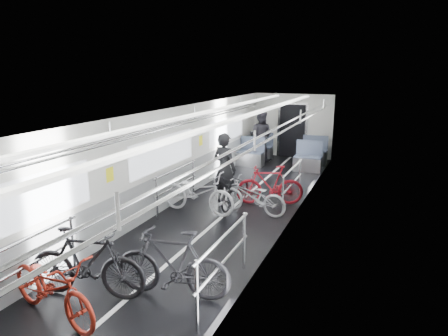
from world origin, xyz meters
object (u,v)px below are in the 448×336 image
object	(u,v)px
person_seated	(261,136)
person_standing	(225,169)
bike_left_near	(52,286)
bike_left_far	(198,192)
bike_right_far	(270,185)
bike_right_mid	(253,196)
bike_aisle	(236,190)
bike_right_near	(172,263)
bike_left_mid	(87,263)

from	to	relation	value
person_seated	person_standing	bearing A→B (deg)	99.79
bike_left_near	bike_left_far	size ratio (longest dim) A/B	0.95
bike_right_far	person_standing	distance (m)	1.20
person_seated	bike_right_far	bearing A→B (deg)	112.78
bike_right_mid	person_seated	distance (m)	5.68
bike_right_far	bike_aisle	world-z (taller)	bike_right_far
bike_right_mid	bike_right_far	xyz separation A→B (m)	(0.18, 0.81, 0.07)
bike_right_near	person_seated	distance (m)	9.36
bike_right_near	bike_aisle	xyz separation A→B (m)	(-0.57, 4.15, -0.11)
bike_left_far	bike_right_mid	size ratio (longest dim) A/B	1.17
bike_right_far	person_seated	size ratio (longest dim) A/B	0.90
bike_right_near	bike_right_mid	xyz separation A→B (m)	(-0.01, 3.77, -0.11)
bike_right_mid	person_seated	size ratio (longest dim) A/B	0.88
bike_left_mid	bike_right_mid	bearing A→B (deg)	-26.98
bike_left_near	bike_left_far	bearing A→B (deg)	13.16
bike_right_near	bike_aisle	bearing A→B (deg)	178.61
bike_right_near	bike_right_far	size ratio (longest dim) A/B	1.06
bike_right_mid	bike_right_far	size ratio (longest dim) A/B	0.98
bike_left_mid	person_seated	size ratio (longest dim) A/B	0.98
bike_right_far	bike_left_mid	bearing A→B (deg)	-34.53
bike_left_near	person_seated	world-z (taller)	person_seated
bike_right_near	bike_aisle	distance (m)	4.19
bike_left_near	bike_right_far	xyz separation A→B (m)	(1.39, 5.66, 0.03)
person_standing	person_seated	bearing A→B (deg)	-66.90
bike_left_mid	bike_left_far	world-z (taller)	bike_left_mid
bike_left_near	bike_aisle	world-z (taller)	bike_left_near
bike_left_near	bike_right_mid	size ratio (longest dim) A/B	1.11
bike_right_mid	person_seated	xyz separation A→B (m)	(-1.51, 5.45, 0.49)
bike_right_mid	bike_right_near	bearing A→B (deg)	5.95
bike_left_near	bike_left_mid	bearing A→B (deg)	6.68
bike_right_far	person_standing	xyz separation A→B (m)	(-1.08, -0.33, 0.40)
bike_left_near	person_seated	xyz separation A→B (m)	(-0.30, 10.31, 0.45)
bike_right_far	bike_aisle	bearing A→B (deg)	-79.48
bike_right_far	bike_left_near	bearing A→B (deg)	-33.69
bike_left_mid	bike_right_near	xyz separation A→B (m)	(1.15, 0.48, -0.01)
bike_left_far	bike_right_mid	distance (m)	1.29
person_seated	bike_left_mid	bearing A→B (deg)	94.96
bike_left_near	bike_right_mid	world-z (taller)	bike_left_near
bike_left_near	bike_right_far	world-z (taller)	bike_right_far
bike_left_near	bike_aisle	size ratio (longest dim) A/B	1.13
bike_right_near	person_seated	world-z (taller)	person_seated
bike_right_near	person_seated	bearing A→B (deg)	-179.84
bike_aisle	bike_left_near	bearing A→B (deg)	-94.23
bike_right_near	person_standing	bearing A→B (deg)	-177.10
bike_aisle	bike_right_far	bearing A→B (deg)	33.30
bike_left_near	person_seated	size ratio (longest dim) A/B	0.98
bike_right_near	person_seated	size ratio (longest dim) A/B	0.96
bike_right_near	bike_right_mid	bearing A→B (deg)	170.92
bike_left_far	bike_right_mid	bearing A→B (deg)	-67.54
bike_left_far	person_standing	xyz separation A→B (m)	(0.32, 0.88, 0.40)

